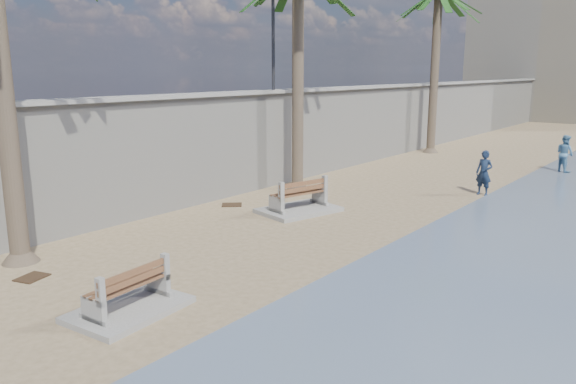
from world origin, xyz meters
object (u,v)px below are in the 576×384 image
Objects in this scene: bench_near at (128,293)px; person_a at (484,170)px; bench_far at (299,198)px; person_b at (565,151)px.

bench_near is 1.20× the size of person_a.
bench_far is at bearing -115.71° from person_a.
bench_far is 1.48× the size of person_a.
person_a reaches higher than bench_far.
bench_near is 8.08m from bench_far.
person_a is 6.87m from person_b.
bench_near is at bearing -75.63° from bench_far.
person_b is (4.82, 12.73, 0.46)m from bench_far.
bench_far is at bearing 103.81° from person_b.
person_a reaches higher than person_b.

